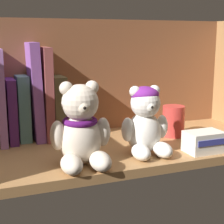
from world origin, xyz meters
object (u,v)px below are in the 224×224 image
object	(u,v)px
book_7	(34,91)
book_9	(57,106)
teddy_bear_larger	(81,130)
book_6	(22,108)
teddy_bear_smaller	(146,122)
book_8	(45,93)
pillar_candle	(173,121)
book_5	(10,110)
small_product_box	(204,142)

from	to	relation	value
book_7	book_9	world-z (taller)	book_7
book_7	teddy_bear_larger	world-z (taller)	book_7
book_6	teddy_bear_smaller	size ratio (longest dim) A/B	1.07
teddy_bear_smaller	teddy_bear_larger	bearing A→B (deg)	-172.95
book_7	book_8	distance (cm)	2.74
pillar_candle	book_5	bearing A→B (deg)	164.25
teddy_bear_larger	book_7	bearing A→B (deg)	102.57
book_8	book_5	bearing A→B (deg)	180.00
small_product_box	book_7	bearing A→B (deg)	142.72
book_7	book_8	world-z (taller)	book_7
pillar_candle	small_product_box	distance (cm)	14.28
book_7	small_product_box	bearing A→B (deg)	-37.28
book_6	teddy_bear_smaller	xyz separation A→B (cm)	(23.64, -21.53, -0.94)
book_6	teddy_bear_smaller	distance (cm)	31.99
book_6	book_5	bearing A→B (deg)	180.00
book_5	book_8	world-z (taller)	book_8
pillar_candle	book_8	bearing A→B (deg)	160.18
book_8	pillar_candle	bearing A→B (deg)	-19.82
book_6	pillar_candle	world-z (taller)	book_6
book_7	book_9	distance (cm)	7.17
book_6	book_8	world-z (taller)	book_8
teddy_bear_smaller	book_7	bearing A→B (deg)	133.71
teddy_bear_smaller	book_9	bearing A→B (deg)	124.49
teddy_bear_larger	pillar_candle	world-z (taller)	teddy_bear_larger
book_6	book_7	distance (cm)	5.03
book_7	teddy_bear_smaller	world-z (taller)	book_7
small_product_box	book_5	bearing A→B (deg)	147.16
small_product_box	book_9	bearing A→B (deg)	137.36
pillar_candle	small_product_box	size ratio (longest dim) A/B	0.96
teddy_bear_larger	small_product_box	distance (cm)	28.70
book_5	teddy_bear_smaller	xyz separation A→B (cm)	(26.59, -21.53, -0.66)
teddy_bear_larger	pillar_candle	xyz separation A→B (cm)	(28.72, 12.17, -3.29)
book_8	pillar_candle	distance (cm)	34.08
book_8	teddy_bear_smaller	xyz separation A→B (cm)	(17.91, -21.53, -4.35)
book_5	book_6	bearing A→B (deg)	0.00
teddy_bear_smaller	small_product_box	world-z (taller)	teddy_bear_smaller
book_8	teddy_bear_larger	size ratio (longest dim) A/B	1.35
book_5	pillar_candle	bearing A→B (deg)	-15.75
book_5	book_8	size ratio (longest dim) A/B	0.68
book_6	book_7	xyz separation A→B (cm)	(3.06, 0.00, 4.00)
book_7	book_6	bearing A→B (deg)	180.00
book_6	small_product_box	bearing A→B (deg)	-34.89
book_9	small_product_box	xyz separation A→B (cm)	(27.64, -25.45, -5.56)
book_6	pillar_candle	bearing A→B (deg)	-16.94
teddy_bear_smaller	small_product_box	distance (cm)	14.27
book_8	small_product_box	distance (cm)	40.96
book_7	teddy_bear_smaller	distance (cm)	30.20
book_7	pillar_candle	bearing A→B (deg)	-18.37
book_9	teddy_bear_larger	distance (cm)	23.45
book_5	teddy_bear_smaller	size ratio (longest dim) A/B	1.04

